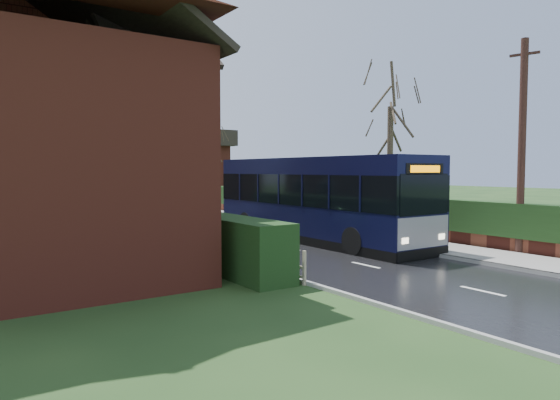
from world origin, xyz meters
TOP-DOWN VIEW (x-y plane):
  - ground at (0.00, 0.00)m, footprint 140.00×140.00m
  - road at (0.00, 10.00)m, footprint 6.00×100.00m
  - pavement at (4.25, 10.00)m, footprint 2.50×100.00m
  - kerb_right at (3.05, 10.00)m, footprint 0.12×100.00m
  - kerb_left at (-3.05, 10.00)m, footprint 0.12×100.00m
  - front_hedge at (-3.90, 5.00)m, footprint 1.20×16.00m
  - picket_fence at (-3.15, 5.00)m, footprint 0.10×16.00m
  - right_wall_hedge at (5.80, 10.00)m, footprint 0.60×50.00m
  - brick_house at (-8.73, 4.78)m, footprint 9.30×14.60m
  - bus at (2.20, 3.23)m, footprint 2.62×11.38m
  - car_silver at (-2.02, 11.75)m, footprint 2.10×3.92m
  - car_green at (-2.90, 4.00)m, footprint 3.22×5.17m
  - car_distant at (2.00, 44.20)m, footprint 1.98×3.71m
  - bus_stop_sign at (4.00, 2.51)m, footprint 0.19×0.38m
  - telegraph_pole at (5.64, -3.68)m, footprint 0.32×0.94m
  - tree_right_near at (7.02, 3.61)m, footprint 3.94×3.94m
  - tree_right_far at (6.44, 21.99)m, footprint 4.07×4.07m

SIDE VIEW (x-z plane):
  - ground at x=0.00m, z-range 0.00..0.00m
  - road at x=0.00m, z-range 0.00..0.02m
  - kerb_left at x=-3.05m, z-range 0.00..0.10m
  - pavement at x=4.25m, z-range 0.00..0.14m
  - kerb_right at x=3.05m, z-range 0.00..0.14m
  - picket_fence at x=-3.15m, z-range 0.00..0.90m
  - car_distant at x=2.00m, z-range 0.00..1.16m
  - car_silver at x=-2.02m, z-range 0.00..1.27m
  - car_green at x=-2.90m, z-range 0.00..1.40m
  - front_hedge at x=-3.90m, z-range 0.00..1.60m
  - right_wall_hedge at x=5.80m, z-range 0.12..1.92m
  - bus_stop_sign at x=4.00m, z-range 0.40..2.95m
  - bus at x=2.20m, z-range -0.01..3.44m
  - telegraph_pole at x=5.64m, z-range 0.04..7.43m
  - brick_house at x=-8.73m, z-range -0.77..9.53m
  - tree_right_far at x=6.44m, z-range 1.94..9.82m
  - tree_right_near at x=7.02m, z-range 2.10..10.61m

